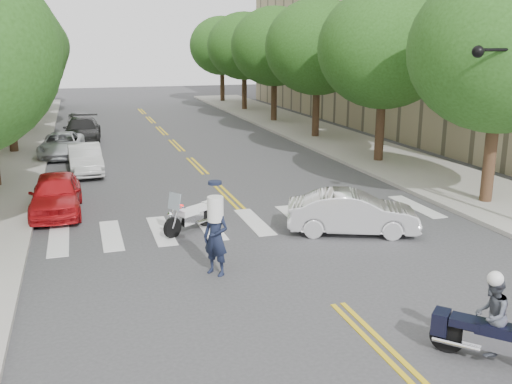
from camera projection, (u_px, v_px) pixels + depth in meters
name	position (u px, v px, depth m)	size (l,w,h in m)	color
ground	(338.00, 304.00, 13.03)	(140.00, 140.00, 0.00)	#38383A
sidewalk_left	(0.00, 153.00, 30.60)	(5.00, 60.00, 0.15)	#9E9991
sidewalk_right	(325.00, 136.00, 36.07)	(5.00, 60.00, 0.15)	#9E9991
tree_l_2	(3.00, 48.00, 29.42)	(6.40, 6.40, 8.45)	#382316
tree_l_3	(17.00, 47.00, 36.81)	(6.40, 6.40, 8.45)	#382316
tree_l_4	(26.00, 46.00, 44.20)	(6.40, 6.40, 8.45)	#382316
tree_l_5	(33.00, 46.00, 51.59)	(6.40, 6.40, 8.45)	#382316
tree_r_0	(501.00, 50.00, 19.70)	(6.40, 6.40, 8.45)	#382316
tree_r_1	(384.00, 48.00, 27.09)	(6.40, 6.40, 8.45)	#382316
tree_r_2	(318.00, 47.00, 34.48)	(6.40, 6.40, 8.45)	#382316
tree_r_3	(274.00, 47.00, 41.87)	(6.40, 6.40, 8.45)	#382316
tree_r_4	(244.00, 46.00, 49.26)	(6.40, 6.40, 8.45)	#382316
tree_r_5	(222.00, 46.00, 56.65)	(6.40, 6.40, 8.45)	#382316
motorcycle_police	(487.00, 321.00, 10.53)	(1.69, 1.79, 1.80)	black
motorcycle_parked	(194.00, 216.00, 18.09)	(1.90, 1.42, 1.39)	black
officer_standing	(216.00, 237.00, 14.50)	(0.73, 0.48, 1.99)	#151C31
convertible	(352.00, 213.00, 17.77)	(1.41, 4.04, 1.33)	white
parked_car_a	(56.00, 194.00, 19.81)	(1.68, 4.17, 1.42)	red
parked_car_b	(85.00, 159.00, 26.00)	(1.41, 4.04, 1.33)	#BBBBBB
parked_car_c	(62.00, 145.00, 29.95)	(2.06, 4.48, 1.24)	silver
parked_car_d	(82.00, 131.00, 33.98)	(2.09, 5.14, 1.49)	black
parked_car_e	(81.00, 121.00, 38.62)	(1.57, 3.90, 1.33)	gray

